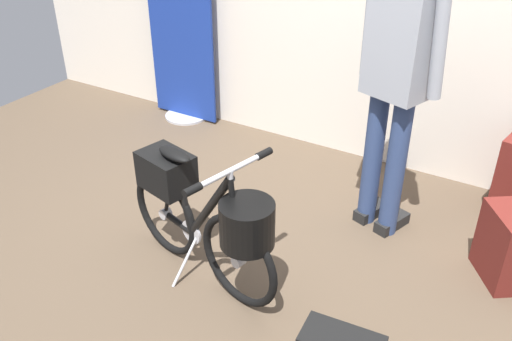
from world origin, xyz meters
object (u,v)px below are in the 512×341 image
folding_bike_foreground (205,214)px  visitor_near_wall (398,65)px  backpack_on_floor (506,247)px  floor_banner_stand (181,34)px

folding_bike_foreground → visitor_near_wall: bearing=56.2°
folding_bike_foreground → backpack_on_floor: bearing=30.6°
backpack_on_floor → floor_banner_stand: bearing=163.7°
floor_banner_stand → visitor_near_wall: (1.93, -0.66, 0.30)m
floor_banner_stand → backpack_on_floor: floor_banner_stand is taller
floor_banner_stand → visitor_near_wall: visitor_near_wall is taller
visitor_near_wall → backpack_on_floor: visitor_near_wall is taller
backpack_on_floor → folding_bike_foreground: bearing=-149.4°
floor_banner_stand → folding_bike_foreground: size_ratio=1.51×
floor_banner_stand → backpack_on_floor: (2.66, -0.78, -0.51)m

